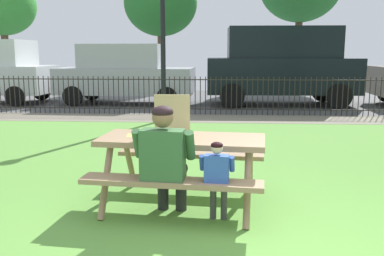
{
  "coord_description": "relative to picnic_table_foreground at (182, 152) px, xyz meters",
  "views": [
    {
      "loc": [
        -0.45,
        -3.16,
        1.69
      ],
      "look_at": [
        -0.8,
        2.16,
        0.75
      ],
      "focal_mm": 40.31,
      "sensor_mm": 36.0,
      "label": 1
    }
  ],
  "objects": [
    {
      "name": "ground",
      "position": [
        0.86,
        0.79,
        -0.61
      ],
      "size": [
        28.0,
        12.5,
        0.02
      ],
      "primitive_type": "cube",
      "color": "#639F41"
    },
    {
      "name": "cobblestone_walkway",
      "position": [
        0.86,
        6.34,
        -0.6
      ],
      "size": [
        28.0,
        1.4,
        0.01
      ],
      "primitive_type": "cube",
      "color": "gray"
    },
    {
      "name": "street_asphalt",
      "position": [
        0.86,
        10.76,
        -0.6
      ],
      "size": [
        28.0,
        7.45,
        0.01
      ],
      "primitive_type": "cube",
      "color": "#515154"
    },
    {
      "name": "picnic_table_foreground",
      "position": [
        0.0,
        0.0,
        0.0
      ],
      "size": [
        1.93,
        1.64,
        0.79
      ],
      "color": "#A27F5E",
      "rests_on": "ground"
    },
    {
      "name": "pizza_box_open",
      "position": [
        -0.12,
        0.01,
        0.28
      ],
      "size": [
        0.4,
        0.43,
        0.46
      ],
      "color": "tan",
      "rests_on": "picnic_table_foreground"
    },
    {
      "name": "pizza_slice_on_table",
      "position": [
        -0.52,
        0.05,
        0.18
      ],
      "size": [
        0.28,
        0.28,
        0.02
      ],
      "color": "#E8D95B",
      "rests_on": "picnic_table_foreground"
    },
    {
      "name": "adult_at_table",
      "position": [
        -0.13,
        -0.49,
        0.06
      ],
      "size": [
        0.63,
        0.62,
        1.19
      ],
      "color": "#242424",
      "rests_on": "ground"
    },
    {
      "name": "child_at_table",
      "position": [
        0.39,
        -0.57,
        -0.08
      ],
      "size": [
        0.35,
        0.34,
        0.86
      ],
      "color": "#424242",
      "rests_on": "ground"
    },
    {
      "name": "iron_fence_streetside",
      "position": [
        0.86,
        7.04,
        -0.07
      ],
      "size": [
        20.92,
        0.03,
        1.04
      ],
      "color": "#2D2823",
      "rests_on": "ground"
    },
    {
      "name": "lamp_post_walkway",
      "position": [
        -0.99,
        5.99,
        1.99
      ],
      "size": [
        0.28,
        0.28,
        4.26
      ],
      "color": "black",
      "rests_on": "ground"
    },
    {
      "name": "parked_car_left",
      "position": [
        -2.7,
        9.4,
        0.41
      ],
      "size": [
        4.47,
        2.06,
        1.94
      ],
      "color": "#B4B6BC",
      "rests_on": "ground"
    },
    {
      "name": "parked_car_center",
      "position": [
        2.36,
        9.4,
        0.71
      ],
      "size": [
        4.74,
        2.15,
        2.46
      ],
      "color": "black",
      "rests_on": "ground"
    },
    {
      "name": "far_tree_left",
      "position": [
        -9.78,
        15.52,
        3.22
      ],
      "size": [
        3.09,
        3.09,
        5.23
      ],
      "color": "brown",
      "rests_on": "ground"
    },
    {
      "name": "far_tree_midleft",
      "position": [
        -2.34,
        15.52,
        3.27
      ],
      "size": [
        3.33,
        3.33,
        5.39
      ],
      "color": "brown",
      "rests_on": "ground"
    }
  ]
}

